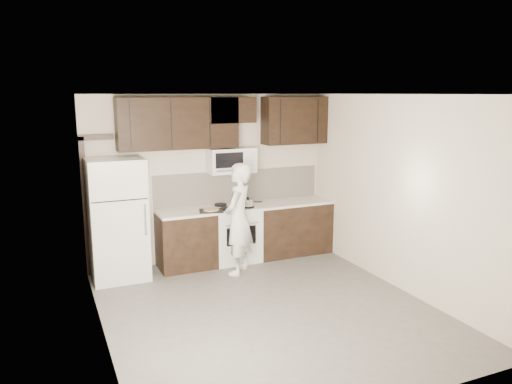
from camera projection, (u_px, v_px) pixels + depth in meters
floor at (268, 309)px, 6.38m from camera, size 4.50×4.50×0.00m
back_wall at (210, 178)px, 8.14m from camera, size 4.00×0.00×4.00m
ceiling at (269, 94)px, 5.86m from camera, size 4.50×4.50×0.00m
counter_run at (251, 232)px, 8.27m from camera, size 2.95×0.64×0.91m
stove at (234, 233)px, 8.15m from camera, size 0.76×0.66×0.94m
backsplash at (239, 186)px, 8.36m from camera, size 2.90×0.02×0.54m
upper_cabinets at (225, 121)px, 7.88m from camera, size 3.48×0.35×0.78m
microwave at (231, 160)px, 8.03m from camera, size 0.76×0.42×0.40m
refrigerator at (118, 219)px, 7.30m from camera, size 0.80×0.76×1.80m
door_trim at (87, 194)px, 7.37m from camera, size 0.50×0.08×2.12m
saucepan at (248, 203)px, 7.99m from camera, size 0.31×0.18×0.17m
baking_tray at (211, 211)px, 7.73m from camera, size 0.42×0.36×0.02m
pizza at (211, 210)px, 7.73m from camera, size 0.30×0.30×0.02m
person at (238, 219)px, 7.52m from camera, size 0.71×0.74×1.70m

